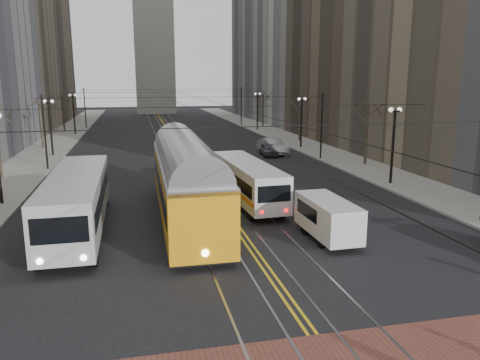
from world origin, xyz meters
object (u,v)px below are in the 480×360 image
transit_bus (77,203)px  sedan_silver (273,146)px  cargo_van (327,220)px  sedan_grey (269,149)px  streetcar (186,187)px  rear_bus (247,182)px

transit_bus → sedan_silver: 29.15m
cargo_van → sedan_grey: cargo_van is taller
streetcar → rear_bus: 5.20m
streetcar → transit_bus: bearing=-168.6°
cargo_van → sedan_silver: size_ratio=0.93×
rear_bus → cargo_van: rear_bus is taller
streetcar → cargo_van: (6.50, -5.08, -0.85)m
sedan_grey → streetcar: bearing=-112.4°
sedan_grey → sedan_silver: size_ratio=0.79×
rear_bus → sedan_grey: bearing=66.8°
transit_bus → cargo_van: 12.94m
rear_bus → sedan_silver: 20.68m
streetcar → sedan_silver: streetcar is taller
cargo_van → sedan_grey: size_ratio=1.18×
rear_bus → sedan_grey: rear_bus is taller
transit_bus → rear_bus: bearing=21.1°
rear_bus → cargo_van: size_ratio=2.21×
transit_bus → sedan_silver: (17.57, 23.25, -0.73)m
streetcar → cargo_van: 8.29m
streetcar → rear_bus: (4.30, 2.87, -0.54)m
sedan_grey → sedan_silver: bearing=58.8°
cargo_van → sedan_grey: (4.49, 26.17, -0.36)m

